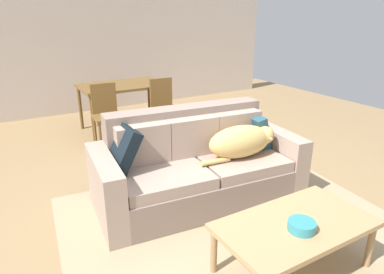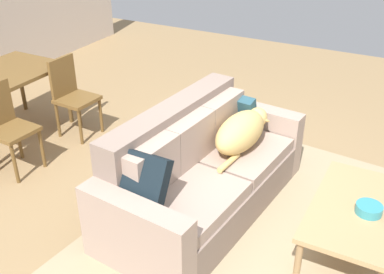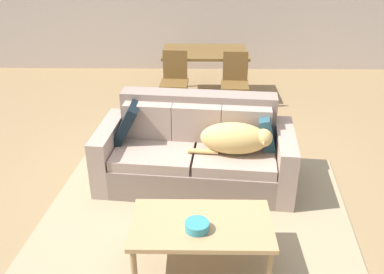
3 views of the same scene
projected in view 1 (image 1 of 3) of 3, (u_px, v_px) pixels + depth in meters
name	position (u px, v px, depth m)	size (l,w,h in m)	color
ground_plane	(198.00, 195.00, 3.71)	(10.00, 10.00, 0.00)	#93764E
back_partition	(88.00, 40.00, 6.49)	(8.00, 0.12, 2.70)	beige
area_rug	(245.00, 238.00, 2.99)	(2.97, 2.83, 0.01)	tan
couch	(196.00, 167.00, 3.56)	(2.15, 1.13, 0.92)	gray
dog_on_left_cushion	(242.00, 141.00, 3.49)	(0.85, 0.39, 0.33)	tan
throw_pillow_by_left_arm	(121.00, 149.00, 3.20)	(0.10, 0.45, 0.45)	black
throw_pillow_by_right_arm	(256.00, 131.00, 3.81)	(0.11, 0.36, 0.36)	#264A57
coffee_table	(295.00, 228.00, 2.51)	(1.15, 0.65, 0.42)	tan
bowl_on_coffee_table	(302.00, 226.00, 2.40)	(0.19, 0.19, 0.07)	teal
dining_table	(123.00, 89.00, 5.56)	(1.33, 0.87, 0.76)	brown
dining_chair_near_left	(107.00, 112.00, 4.94)	(0.42, 0.42, 0.90)	brown
dining_chair_near_right	(164.00, 105.00, 5.32)	(0.42, 0.42, 0.89)	brown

